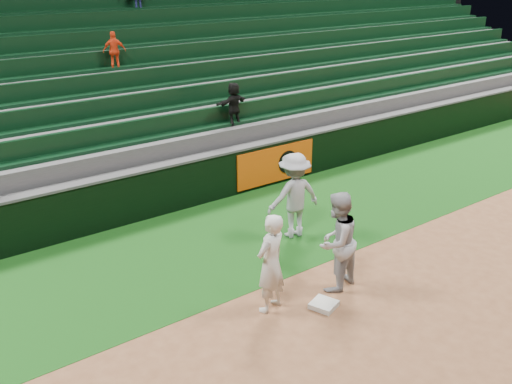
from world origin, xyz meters
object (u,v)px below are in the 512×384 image
first_baseman (271,263)px  base_coach (294,196)px  baserunner (337,242)px  first_base (324,305)px

first_baseman → base_coach: size_ratio=0.94×
baserunner → base_coach: 2.31m
first_base → baserunner: bearing=31.6°
baserunner → first_baseman: bearing=-19.3°
first_base → base_coach: size_ratio=0.22×
first_base → first_baseman: bearing=145.9°
first_base → first_baseman: size_ratio=0.23×
first_baseman → base_coach: bearing=-153.8°
first_base → base_coach: (1.43, 2.55, 0.93)m
first_base → base_coach: bearing=60.6°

